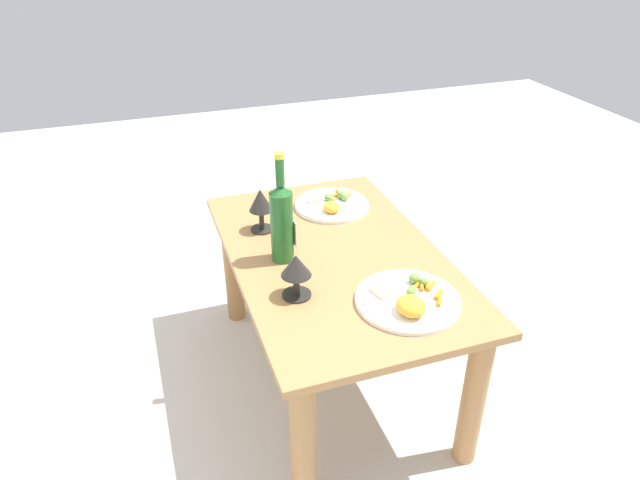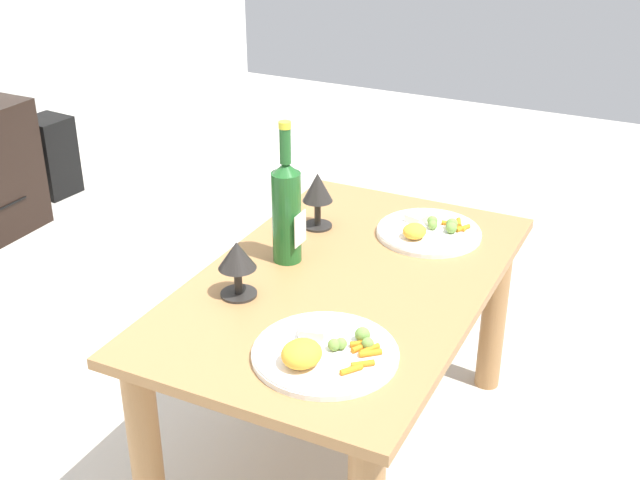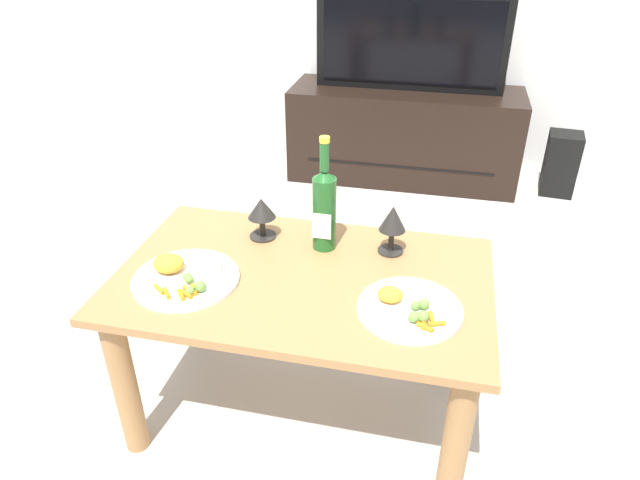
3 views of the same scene
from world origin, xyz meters
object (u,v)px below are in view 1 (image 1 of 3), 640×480
(dinner_plate_left, at_px, (408,300))
(dinner_plate_right, at_px, (332,204))
(wine_bottle, at_px, (282,220))
(goblet_left, at_px, (296,268))
(goblet_right, at_px, (261,202))
(dining_table, at_px, (335,282))

(dinner_plate_left, distance_m, dinner_plate_right, 0.62)
(wine_bottle, height_order, goblet_left, wine_bottle)
(goblet_left, bearing_deg, dinner_plate_right, -30.20)
(wine_bottle, bearing_deg, dinner_plate_right, -43.09)
(wine_bottle, height_order, goblet_right, wine_bottle)
(goblet_right, bearing_deg, dinner_plate_right, -73.89)
(dining_table, bearing_deg, wine_bottle, 81.26)
(dining_table, height_order, goblet_left, goblet_left)
(goblet_left, height_order, goblet_right, goblet_right)
(dining_table, height_order, dinner_plate_left, dinner_plate_left)
(wine_bottle, height_order, dinner_plate_left, wine_bottle)
(dining_table, xyz_separation_m, goblet_right, (0.23, 0.18, 0.21))
(dinner_plate_left, bearing_deg, dinner_plate_right, -0.11)
(goblet_left, distance_m, goblet_right, 0.40)
(wine_bottle, distance_m, goblet_right, 0.20)
(goblet_left, height_order, dinner_plate_right, goblet_left)
(goblet_right, height_order, dinner_plate_left, goblet_right)
(dining_table, relative_size, wine_bottle, 2.98)
(dinner_plate_left, height_order, dinner_plate_right, dinner_plate_left)
(goblet_left, xyz_separation_m, dinner_plate_left, (-0.14, -0.28, -0.08))
(goblet_left, relative_size, dinner_plate_left, 0.45)
(dining_table, distance_m, goblet_right, 0.36)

